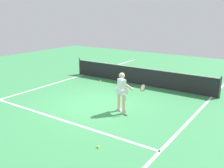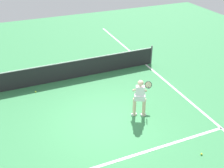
# 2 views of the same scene
# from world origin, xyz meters

# --- Properties ---
(ground_plane) EXTENTS (28.46, 28.46, 0.00)m
(ground_plane) POSITION_xyz_m (0.00, 0.00, 0.00)
(ground_plane) COLOR #38844C
(service_line_marking) EXTENTS (7.59, 0.10, 0.01)m
(service_line_marking) POSITION_xyz_m (0.00, -2.04, 0.00)
(service_line_marking) COLOR white
(service_line_marking) RESTS_ON ground
(sideline_left_marking) EXTENTS (0.10, 19.90, 0.01)m
(sideline_left_marking) POSITION_xyz_m (-3.80, 0.00, 0.00)
(sideline_left_marking) COLOR white
(sideline_left_marking) RESTS_ON ground
(sideline_right_marking) EXTENTS (0.10, 19.90, 0.01)m
(sideline_right_marking) POSITION_xyz_m (3.80, 0.00, 0.00)
(sideline_right_marking) COLOR white
(sideline_right_marking) RESTS_ON ground
(court_net) EXTENTS (8.27, 0.08, 1.01)m
(court_net) POSITION_xyz_m (0.00, 3.63, 0.47)
(court_net) COLOR #4C4C51
(court_net) RESTS_ON ground
(tennis_player) EXTENTS (1.04, 0.82, 1.55)m
(tennis_player) POSITION_xyz_m (1.41, -0.19, 0.85)
(tennis_player) COLOR beige
(tennis_player) RESTS_ON ground
(tennis_ball_near) EXTENTS (0.07, 0.07, 0.07)m
(tennis_ball_near) POSITION_xyz_m (2.27, -2.84, 0.03)
(tennis_ball_near) COLOR #D1E533
(tennis_ball_near) RESTS_ON ground
(tennis_ball_mid) EXTENTS (0.07, 0.07, 0.07)m
(tennis_ball_mid) POSITION_xyz_m (-2.04, 3.01, 0.03)
(tennis_ball_mid) COLOR #D1E533
(tennis_ball_mid) RESTS_ON ground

